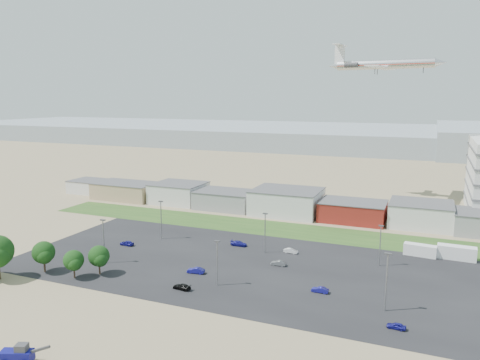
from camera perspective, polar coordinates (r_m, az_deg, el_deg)
The scene contains 26 objects.
ground at distance 93.43m, azimuth -3.78°, elevation -14.33°, with size 700.00×700.00×0.00m, color #887856.
parking_lot at distance 108.71m, azimuth 3.39°, elevation -10.72°, with size 120.00×50.00×0.01m, color black.
grass_strip at distance 139.10m, azimuth 5.79°, elevation -6.07°, with size 160.00×16.00×0.02m, color #264A1B.
hills_backdrop at distance 392.62m, azimuth 22.78°, elevation 4.31°, with size 700.00×200.00×9.00m, color gray, non-canonical shape.
building_row at distance 160.84m, azimuth 1.97°, elevation -2.35°, with size 170.00×20.00×8.00m, color silver, non-canonical shape.
telehandler at distance 79.91m, azimuth -25.58°, elevation -18.58°, with size 7.42×2.47×3.09m, color #0C0C61, non-canonical shape.
box_trailer_a at distance 124.46m, azimuth 21.11°, elevation -7.98°, with size 7.65×2.39×2.87m, color silver, non-canonical shape.
box_trailer_b at distance 125.28m, azimuth 24.89°, elevation -8.03°, with size 8.77×2.74×3.29m, color silver, non-canonical shape.
tree_mid at distance 113.99m, azimuth -22.81°, elevation -8.40°, with size 5.32×5.32×7.98m, color black, non-canonical shape.
tree_right at distance 108.21m, azimuth -19.62°, elevation -9.44°, with size 4.68×4.68×7.02m, color black, non-canonical shape.
tree_near at distance 108.55m, azimuth -16.81°, elevation -9.11°, with size 4.93×4.93×7.40m, color black, non-canonical shape.
lightpole_front_l at distance 114.80m, azimuth -16.26°, elevation -7.20°, with size 1.24×0.52×10.56m, color slate, non-canonical shape.
lightpole_front_m at distance 97.99m, azimuth -2.78°, elevation -10.09°, with size 1.13×0.47×9.61m, color slate, non-canonical shape.
lightpole_front_r at distance 90.59m, azimuth 17.42°, elevation -11.81°, with size 1.30×0.54×11.01m, color slate, non-canonical shape.
lightpole_back_l at distance 130.47m, azimuth -9.58°, elevation -4.83°, with size 1.26×0.52×10.67m, color slate, non-canonical shape.
lightpole_back_m at distance 117.60m, azimuth 3.07°, elevation -6.47°, with size 1.20×0.50×10.21m, color slate, non-canonical shape.
lightpole_back_r at distance 113.29m, azimuth 16.70°, elevation -7.68°, with size 1.14×0.48×9.69m, color slate, non-canonical shape.
airliner at distance 181.44m, azimuth 17.20°, elevation 13.32°, with size 42.11×28.71×12.44m, color silver, non-canonical shape.
parked_car_1 at distance 97.35m, azimuth 9.72°, elevation -13.05°, with size 1.20×3.45×1.14m, color navy.
parked_car_2 at distance 86.65m, azimuth 18.52°, elevation -16.51°, with size 1.28×3.18×1.08m, color navy.
parked_car_3 at distance 98.17m, azimuth -7.12°, elevation -12.78°, with size 1.61×3.95×1.15m, color black.
parked_car_4 at distance 106.05m, azimuth -5.40°, elevation -10.92°, with size 1.38×3.96×1.30m, color navy.
parked_car_5 at distance 127.78m, azimuth -13.63°, elevation -7.48°, with size 1.55×3.85×1.31m, color navy.
parked_car_6 at distance 123.95m, azimuth -0.14°, elevation -7.74°, with size 1.81×4.45×1.29m, color navy.
parked_car_7 at distance 110.51m, azimuth 4.71°, elevation -10.06°, with size 1.24×3.56×1.17m, color #595B5E.
parked_car_11 at distance 119.15m, azimuth 6.22°, elevation -8.58°, with size 1.24×3.55×1.17m, color silver.
Camera 1 is at (38.02, -76.14, 38.56)m, focal length 35.00 mm.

